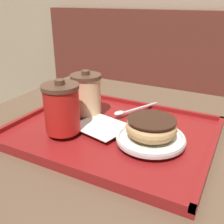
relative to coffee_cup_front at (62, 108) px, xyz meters
name	(u,v)px	position (x,y,z in m)	size (l,w,h in m)	color
booth_bench	(151,127)	(-0.08, 0.95, -0.50)	(1.64, 0.44, 1.00)	brown
cafe_table	(105,183)	(0.07, 0.09, -0.26)	(0.82, 0.87, 0.73)	brown
serving_tray	(112,132)	(0.10, 0.08, -0.08)	(0.51, 0.40, 0.02)	maroon
napkin_paper	(101,126)	(0.07, 0.06, -0.06)	(0.15, 0.14, 0.00)	white
coffee_cup_front	(62,108)	(0.00, 0.00, 0.00)	(0.09, 0.09, 0.13)	red
coffee_cup_rear	(86,94)	(-0.01, 0.13, 0.00)	(0.09, 0.09, 0.13)	#E0B784
plate_with_chocolate_donut	(151,138)	(0.21, 0.05, -0.05)	(0.16, 0.16, 0.01)	white
donut_chocolate_glazed	(151,127)	(0.21, 0.05, -0.03)	(0.12, 0.12, 0.04)	#DBB270
spoon	(127,111)	(0.09, 0.18, -0.06)	(0.09, 0.16, 0.01)	silver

